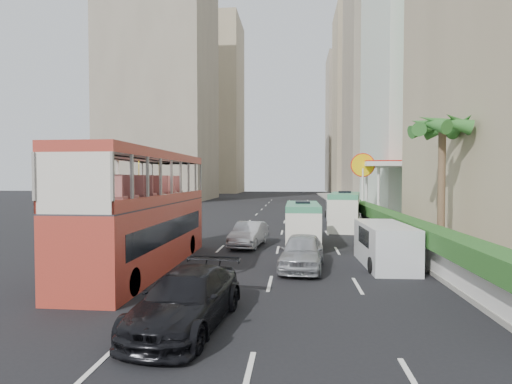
# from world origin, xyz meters

# --- Properties ---
(ground_plane) EXTENTS (200.00, 200.00, 0.00)m
(ground_plane) POSITION_xyz_m (0.00, 0.00, 0.00)
(ground_plane) COLOR black
(ground_plane) RESTS_ON ground
(double_decker_bus) EXTENTS (2.50, 11.00, 5.06)m
(double_decker_bus) POSITION_xyz_m (-6.00, 0.00, 2.53)
(double_decker_bus) COLOR #B33728
(double_decker_bus) RESTS_ON ground
(car_silver_lane_a) EXTENTS (2.02, 4.37, 1.39)m
(car_silver_lane_a) POSITION_xyz_m (-2.11, 6.00, 0.00)
(car_silver_lane_a) COLOR #AEB1B5
(car_silver_lane_a) RESTS_ON ground
(car_silver_lane_b) EXTENTS (2.21, 4.57, 1.50)m
(car_silver_lane_b) POSITION_xyz_m (0.83, 0.54, 0.00)
(car_silver_lane_b) COLOR #AEB1B5
(car_silver_lane_b) RESTS_ON ground
(car_black) EXTENTS (2.56, 5.18, 1.45)m
(car_black) POSITION_xyz_m (-2.32, -6.47, 0.00)
(car_black) COLOR black
(car_black) RESTS_ON ground
(van_asset) EXTENTS (2.28, 4.37, 1.17)m
(van_asset) POSITION_xyz_m (0.91, 18.32, 0.00)
(van_asset) COLOR silver
(van_asset) RESTS_ON ground
(minibus_near) EXTENTS (1.86, 5.55, 2.46)m
(minibus_near) POSITION_xyz_m (0.97, 6.43, 1.23)
(minibus_near) COLOR silver
(minibus_near) RESTS_ON ground
(minibus_far) EXTENTS (3.15, 6.55, 2.78)m
(minibus_far) POSITION_xyz_m (4.35, 14.39, 1.39)
(minibus_far) COLOR silver
(minibus_far) RESTS_ON ground
(panel_van_near) EXTENTS (2.01, 4.74, 1.88)m
(panel_van_near) POSITION_xyz_m (4.53, 1.52, 0.94)
(panel_van_near) COLOR silver
(panel_van_near) RESTS_ON ground
(panel_van_far) EXTENTS (2.11, 4.68, 1.83)m
(panel_van_far) POSITION_xyz_m (4.47, 22.04, 0.92)
(panel_van_far) COLOR silver
(panel_van_far) RESTS_ON ground
(sidewalk) EXTENTS (6.00, 120.00, 0.18)m
(sidewalk) POSITION_xyz_m (9.00, 25.00, 0.09)
(sidewalk) COLOR #99968C
(sidewalk) RESTS_ON ground
(kerb_wall) EXTENTS (0.30, 44.00, 1.00)m
(kerb_wall) POSITION_xyz_m (6.20, 14.00, 0.68)
(kerb_wall) COLOR silver
(kerb_wall) RESTS_ON sidewalk
(hedge) EXTENTS (1.10, 44.00, 0.70)m
(hedge) POSITION_xyz_m (6.20, 14.00, 1.53)
(hedge) COLOR #2D6626
(hedge) RESTS_ON kerb_wall
(palm_tree) EXTENTS (0.36, 0.36, 6.40)m
(palm_tree) POSITION_xyz_m (7.80, 4.00, 3.38)
(palm_tree) COLOR brown
(palm_tree) RESTS_ON sidewalk
(shell_station) EXTENTS (6.50, 8.00, 5.50)m
(shell_station) POSITION_xyz_m (10.00, 23.00, 2.75)
(shell_station) COLOR silver
(shell_station) RESTS_ON ground
(tower_mid) EXTENTS (16.00, 16.00, 50.00)m
(tower_mid) POSITION_xyz_m (18.00, 58.00, 25.00)
(tower_mid) COLOR #A1947E
(tower_mid) RESTS_ON ground
(tower_far_a) EXTENTS (14.00, 14.00, 44.00)m
(tower_far_a) POSITION_xyz_m (17.00, 82.00, 22.00)
(tower_far_a) COLOR tan
(tower_far_a) RESTS_ON ground
(tower_far_b) EXTENTS (14.00, 14.00, 40.00)m
(tower_far_b) POSITION_xyz_m (17.00, 104.00, 20.00)
(tower_far_b) COLOR #A1947E
(tower_far_b) RESTS_ON ground
(tower_left_a) EXTENTS (18.00, 18.00, 52.00)m
(tower_left_a) POSITION_xyz_m (-24.00, 55.00, 26.00)
(tower_left_a) COLOR #A1947E
(tower_left_a) RESTS_ON ground
(tower_left_b) EXTENTS (16.00, 16.00, 46.00)m
(tower_left_b) POSITION_xyz_m (-22.00, 90.00, 23.00)
(tower_left_b) COLOR tan
(tower_left_b) RESTS_ON ground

